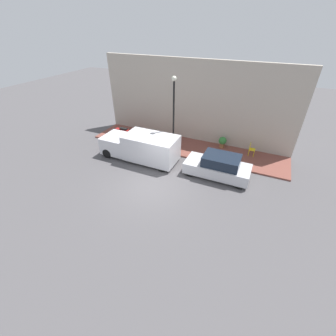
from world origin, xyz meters
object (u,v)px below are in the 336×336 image
at_px(parked_car, 218,166).
at_px(motorcycle_red, 123,132).
at_px(potted_plant, 222,142).
at_px(scooter_silver, 143,138).
at_px(streetlamp, 174,108).
at_px(delivery_van, 140,146).
at_px(cafe_chair, 251,148).

bearing_deg(parked_car, motorcycle_red, 76.52).
xyz_separation_m(motorcycle_red, potted_plant, (1.65, -7.65, 0.00)).
bearing_deg(scooter_silver, streetlamp, -97.07).
xyz_separation_m(streetlamp, potted_plant, (2.13, -3.04, -2.74)).
distance_m(motorcycle_red, potted_plant, 7.83).
xyz_separation_m(delivery_van, motorcycle_red, (2.10, 2.90, -0.37)).
bearing_deg(streetlamp, scooter_silver, 82.93).
bearing_deg(cafe_chair, streetlamp, 109.30).
bearing_deg(delivery_van, potted_plant, -51.80).
xyz_separation_m(delivery_van, cafe_chair, (3.41, -6.83, -0.31)).
bearing_deg(cafe_chair, potted_plant, 80.74).
distance_m(streetlamp, potted_plant, 4.61).
bearing_deg(delivery_van, cafe_chair, -63.49).
bearing_deg(motorcycle_red, streetlamp, -95.97).
height_order(delivery_van, motorcycle_red, delivery_van).
relative_size(motorcycle_red, cafe_chair, 2.31).
bearing_deg(parked_car, cafe_chair, -24.81).
xyz_separation_m(parked_car, streetlamp, (1.49, 3.60, 2.64)).
xyz_separation_m(delivery_van, potted_plant, (3.74, -4.76, -0.37)).
bearing_deg(potted_plant, scooter_silver, 107.57).
distance_m(parked_car, potted_plant, 3.66).
bearing_deg(delivery_van, streetlamp, -46.68).
distance_m(parked_car, motorcycle_red, 8.44).
bearing_deg(motorcycle_red, parked_car, -103.48).
bearing_deg(potted_plant, parked_car, -171.26).
relative_size(motorcycle_red, streetlamp, 0.40).
height_order(parked_car, motorcycle_red, parked_car).
relative_size(parked_car, scooter_silver, 1.82).
distance_m(scooter_silver, potted_plant, 5.97).
distance_m(scooter_silver, cafe_chair, 7.90).
relative_size(parked_car, motorcycle_red, 1.86).
bearing_deg(potted_plant, delivery_van, 128.20).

